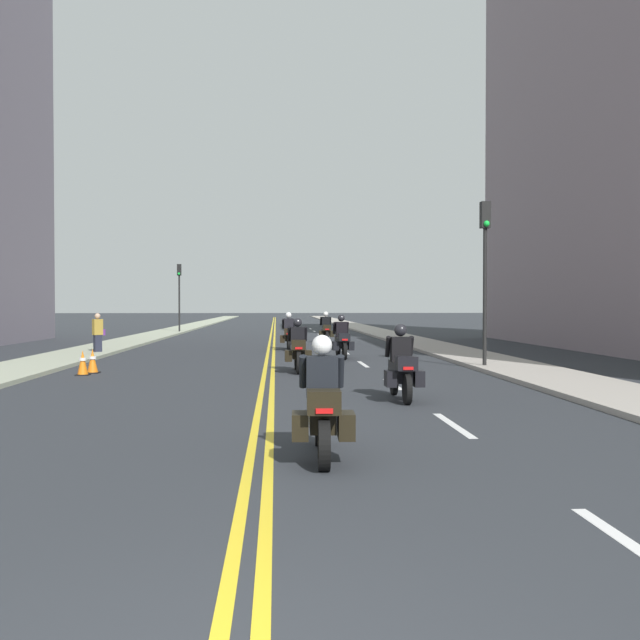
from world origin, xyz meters
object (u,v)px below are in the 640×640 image
motorcycle_5 (326,330)px  motorcycle_3 (342,341)px  motorcycle_2 (298,350)px  traffic_cone_1 (93,361)px  traffic_light_near (485,255)px  pedestrian_0 (98,333)px  motorcycle_4 (289,335)px  motorcycle_1 (401,369)px  traffic_cone_0 (83,363)px  traffic_light_far (179,286)px  motorcycle_0 (322,409)px

motorcycle_5 → motorcycle_3: bearing=-91.5°
motorcycle_2 → traffic_cone_1: 5.90m
traffic_light_near → pedestrian_0: traffic_light_near is taller
motorcycle_3 → motorcycle_4: motorcycle_4 is taller
motorcycle_2 → motorcycle_5: 15.91m
motorcycle_2 → traffic_light_near: (5.73, 0.70, 2.83)m
motorcycle_1 → traffic_cone_0: size_ratio=3.08×
traffic_cone_0 → motorcycle_2: bearing=4.9°
motorcycle_3 → traffic_cone_1: bearing=-149.3°
traffic_light_near → traffic_cone_0: bearing=-174.1°
motorcycle_2 → motorcycle_5: bearing=82.4°
motorcycle_1 → traffic_light_near: (3.80, 6.96, 2.83)m
traffic_cone_0 → pedestrian_0: 8.51m
traffic_cone_1 → traffic_light_far: size_ratio=0.14×
motorcycle_3 → motorcycle_5: motorcycle_5 is taller
motorcycle_4 → traffic_cone_0: bearing=-118.7°
motorcycle_2 → traffic_cone_0: 6.03m
pedestrian_0 → motorcycle_3: bearing=-53.8°
motorcycle_2 → traffic_light_far: size_ratio=0.44×
motorcycle_0 → traffic_cone_0: motorcycle_0 is taller
motorcycle_4 → pedestrian_0: 7.99m
motorcycle_5 → traffic_cone_1: (-7.82, -15.68, -0.31)m
motorcycle_2 → traffic_light_far: (-7.42, 30.01, 2.67)m
motorcycle_5 → motorcycle_2: bearing=-97.6°
motorcycle_2 → motorcycle_3: size_ratio=0.96×
motorcycle_2 → pedestrian_0: 10.93m
motorcycle_5 → pedestrian_0: bearing=-140.8°
motorcycle_5 → pedestrian_0: 12.44m
traffic_light_near → traffic_light_far: 32.13m
motorcycle_0 → motorcycle_2: bearing=91.6°
traffic_cone_0 → traffic_light_far: bearing=92.7°
motorcycle_4 → traffic_light_near: (5.81, -9.72, 2.82)m
motorcycle_1 → traffic_light_near: traffic_light_near is taller
motorcycle_5 → traffic_cone_1: 17.53m
traffic_cone_1 → pedestrian_0: 7.92m
motorcycle_3 → pedestrian_0: bearing=161.5°
motorcycle_3 → traffic_light_far: 26.54m
traffic_light_near → motorcycle_5: bearing=104.1°
motorcycle_0 → pedestrian_0: (-7.58, 19.56, 0.21)m
motorcycle_5 → traffic_cone_0: motorcycle_5 is taller
motorcycle_2 → traffic_light_near: bearing=6.3°
traffic_light_far → motorcycle_1: bearing=-75.5°
pedestrian_0 → traffic_cone_1: bearing=-115.8°
motorcycle_2 → traffic_light_near: size_ratio=0.42×
motorcycle_4 → traffic_light_far: bearing=110.3°
pedestrian_0 → motorcycle_0: bearing=-107.3°
motorcycle_0 → traffic_light_near: size_ratio=0.41×
motorcycle_3 → traffic_cone_1: size_ratio=3.20×
motorcycle_5 → traffic_cone_1: size_ratio=3.17×
motorcycle_1 → traffic_light_near: size_ratio=0.42×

